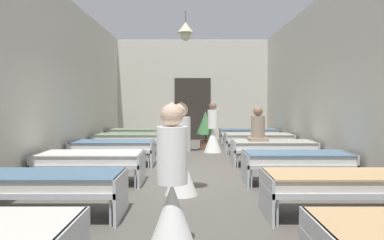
{
  "coord_description": "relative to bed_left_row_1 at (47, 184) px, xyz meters",
  "views": [
    {
      "loc": [
        -0.02,
        -7.47,
        1.49
      ],
      "look_at": [
        0.0,
        0.35,
        1.09
      ],
      "focal_mm": 34.12,
      "sensor_mm": 36.0,
      "label": 1
    }
  ],
  "objects": [
    {
      "name": "ground_plane",
      "position": [
        1.86,
        2.85,
        -0.49
      ],
      "size": [
        6.42,
        14.1,
        0.1
      ],
      "primitive_type": "cube",
      "color": "#59544C"
    },
    {
      "name": "room_shell",
      "position": [
        1.86,
        4.17,
        1.51
      ],
      "size": [
        6.22,
        13.7,
        3.9
      ],
      "color": "beige",
      "rests_on": "ground"
    },
    {
      "name": "bed_left_row_1",
      "position": [
        0.0,
        0.0,
        0.0
      ],
      "size": [
        1.9,
        0.84,
        0.57
      ],
      "color": "#B7BCC1",
      "rests_on": "ground"
    },
    {
      "name": "bed_right_row_1",
      "position": [
        3.72,
        0.0,
        0.0
      ],
      "size": [
        1.9,
        0.84,
        0.57
      ],
      "color": "#B7BCC1",
      "rests_on": "ground"
    },
    {
      "name": "bed_left_row_2",
      "position": [
        0.0,
        1.9,
        0.0
      ],
      "size": [
        1.9,
        0.84,
        0.57
      ],
      "color": "#B7BCC1",
      "rests_on": "ground"
    },
    {
      "name": "bed_right_row_2",
      "position": [
        3.72,
        1.9,
        0.0
      ],
      "size": [
        1.9,
        0.84,
        0.57
      ],
      "color": "#B7BCC1",
      "rests_on": "ground"
    },
    {
      "name": "bed_left_row_3",
      "position": [
        0.0,
        3.8,
        0.0
      ],
      "size": [
        1.9,
        0.84,
        0.57
      ],
      "color": "#B7BCC1",
      "rests_on": "ground"
    },
    {
      "name": "bed_right_row_3",
      "position": [
        3.72,
        3.8,
        0.0
      ],
      "size": [
        1.9,
        0.84,
        0.57
      ],
      "color": "#B7BCC1",
      "rests_on": "ground"
    },
    {
      "name": "bed_left_row_4",
      "position": [
        0.0,
        5.7,
        0.0
      ],
      "size": [
        1.9,
        0.84,
        0.57
      ],
      "color": "#B7BCC1",
      "rests_on": "ground"
    },
    {
      "name": "bed_right_row_4",
      "position": [
        3.72,
        5.7,
        0.0
      ],
      "size": [
        1.9,
        0.84,
        0.57
      ],
      "color": "#B7BCC1",
      "rests_on": "ground"
    },
    {
      "name": "bed_left_row_5",
      "position": [
        0.0,
        7.6,
        0.0
      ],
      "size": [
        1.9,
        0.84,
        0.57
      ],
      "color": "#B7BCC1",
      "rests_on": "ground"
    },
    {
      "name": "bed_right_row_5",
      "position": [
        3.72,
        7.6,
        0.0
      ],
      "size": [
        1.9,
        0.84,
        0.57
      ],
      "color": "#B7BCC1",
      "rests_on": "ground"
    },
    {
      "name": "nurse_near_aisle",
      "position": [
        1.65,
        -1.14,
        0.09
      ],
      "size": [
        0.52,
        0.52,
        1.49
      ],
      "rotation": [
        0.0,
        0.0,
        2.09
      ],
      "color": "white",
      "rests_on": "ground"
    },
    {
      "name": "nurse_mid_aisle",
      "position": [
        2.45,
        6.04,
        0.09
      ],
      "size": [
        0.52,
        0.52,
        1.49
      ],
      "rotation": [
        0.0,
        0.0,
        0.53
      ],
      "color": "white",
      "rests_on": "ground"
    },
    {
      "name": "nurse_far_aisle",
      "position": [
        1.67,
        1.14,
        0.09
      ],
      "size": [
        0.52,
        0.52,
        1.49
      ],
      "rotation": [
        0.0,
        0.0,
        3.1
      ],
      "color": "white",
      "rests_on": "ground"
    },
    {
      "name": "patient_seated_primary",
      "position": [
        3.37,
        3.84,
        0.43
      ],
      "size": [
        0.44,
        0.44,
        0.8
      ],
      "color": "gray",
      "rests_on": "bed_right_row_3"
    },
    {
      "name": "potted_plant",
      "position": [
        2.26,
        6.56,
        0.32
      ],
      "size": [
        0.55,
        0.55,
        1.2
      ],
      "color": "brown",
      "rests_on": "ground"
    }
  ]
}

